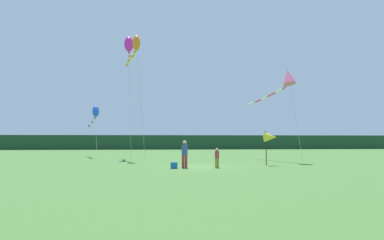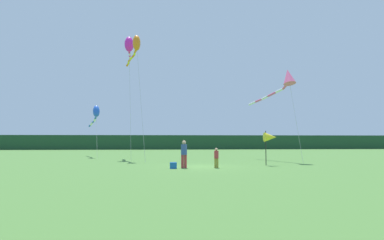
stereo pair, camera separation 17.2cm
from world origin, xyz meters
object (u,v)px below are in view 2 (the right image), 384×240
Objects in this scene: kite_magenta at (129,46)px; kite_blue at (96,114)px; kite_orange at (136,45)px; person_child at (216,157)px; person_adult at (184,153)px; kite_rainbow at (285,80)px; banner_flag_pole at (270,137)px; cooler_box at (173,165)px.

kite_magenta is 1.68× the size of kite_blue.
kite_orange is at bearing -47.33° from kite_blue.
person_child is 17.70m from kite_magenta.
person_child is at bearing -3.00° from person_adult.
banner_flag_pole is at bearing -125.24° from kite_rainbow.
person_adult is 0.22× the size of kite_rainbow.
banner_flag_pole is at bearing 24.49° from person_child.
person_child is 15.67m from kite_orange.
kite_magenta is 16.03m from kite_rainbow.
person_adult is at bearing 177.00° from person_child.
kite_rainbow is at bearing -24.65° from kite_magenta.
kite_rainbow reaches higher than person_adult.
kite_rainbow is at bearing 31.31° from cooler_box.
banner_flag_pole is at bearing -41.03° from kite_blue.
banner_flag_pole is (7.21, 2.23, 1.84)m from cooler_box.
banner_flag_pole is 17.94m from kite_magenta.
cooler_box is at bearing -162.79° from banner_flag_pole.
cooler_box is (-0.72, -0.36, -0.81)m from person_adult.
kite_magenta is (-4.12, 12.43, 11.31)m from cooler_box.
cooler_box is at bearing -72.46° from kite_orange.
cooler_box is at bearing -62.74° from kite_blue.
kite_magenta is (-0.85, 2.08, 0.49)m from kite_orange.
kite_orange reaches higher than person_adult.
kite_orange is 0.96× the size of kite_magenta.
kite_blue reaches higher than person_adult.
cooler_box is (-2.86, -0.25, -0.53)m from person_child.
cooler_box is 0.17× the size of banner_flag_pole.
kite_orange is 1.62× the size of kite_blue.
person_adult is 0.14× the size of kite_magenta.
kite_rainbow is at bearing 54.76° from banner_flag_pole.
banner_flag_pole is 0.21× the size of kite_orange.
kite_magenta reaches higher than person_child.
kite_magenta reaches higher than cooler_box.
kite_magenta is at bearing 155.35° from kite_rainbow.
banner_flag_pole is (4.35, 1.98, 1.31)m from person_child.
cooler_box is at bearing -148.69° from kite_rainbow.
banner_flag_pole is 0.30× the size of kite_rainbow.
kite_blue is (-7.95, 15.43, 4.55)m from cooler_box.
kite_rainbow is (9.16, 5.64, 6.04)m from person_adult.
kite_orange reaches higher than banner_flag_pole.
kite_orange is (-6.13, 10.10, 10.29)m from person_child.
kite_orange reaches higher than kite_rainbow.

